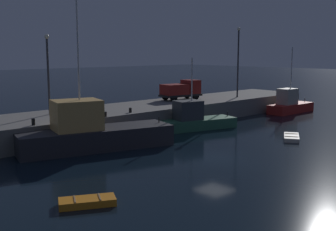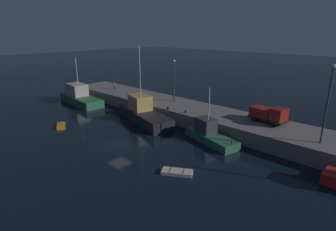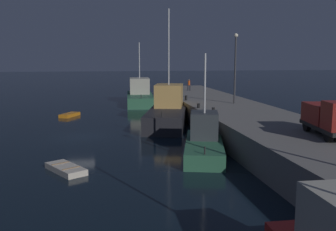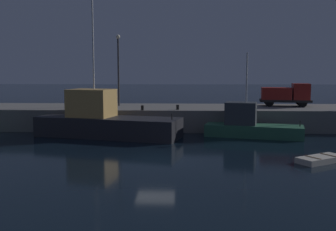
{
  "view_description": "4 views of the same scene",
  "coord_description": "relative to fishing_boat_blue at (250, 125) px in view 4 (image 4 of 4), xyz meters",
  "views": [
    {
      "loc": [
        -23.76,
        -20.27,
        8.02
      ],
      "look_at": [
        2.39,
        7.76,
        2.16
      ],
      "focal_mm": 45.16,
      "sensor_mm": 36.0,
      "label": 1
    },
    {
      "loc": [
        27.35,
        -19.38,
        14.42
      ],
      "look_at": [
        0.56,
        8.73,
        2.26
      ],
      "focal_mm": 29.18,
      "sensor_mm": 36.0,
      "label": 2
    },
    {
      "loc": [
        34.06,
        2.18,
        7.08
      ],
      "look_at": [
        1.46,
        7.75,
        1.98
      ],
      "focal_mm": 40.64,
      "sensor_mm": 36.0,
      "label": 3
    },
    {
      "loc": [
        1.72,
        -24.1,
        5.61
      ],
      "look_at": [
        0.56,
        6.55,
        2.15
      ],
      "focal_mm": 40.79,
      "sensor_mm": 36.0,
      "label": 4
    }
  ],
  "objects": [
    {
      "name": "bollard_east",
      "position": [
        -16.49,
        2.26,
        1.37
      ],
      "size": [
        0.28,
        0.28,
        0.56
      ],
      "primitive_type": "cylinder",
      "color": "black",
      "rests_on": "pier_quay"
    },
    {
      "name": "lamp_post_west",
      "position": [
        -12.69,
        6.77,
        5.48
      ],
      "size": [
        0.44,
        0.44,
        7.46
      ],
      "color": "#38383D",
      "rests_on": "pier_quay"
    },
    {
      "name": "bollard_west",
      "position": [
        -9.68,
        2.02,
        1.32
      ],
      "size": [
        0.28,
        0.28,
        0.45
      ],
      "primitive_type": "cylinder",
      "color": "black",
      "rests_on": "pier_quay"
    },
    {
      "name": "dinghy_orange_near",
      "position": [
        2.78,
        -9.63,
        -0.82
      ],
      "size": [
        3.44,
        2.82,
        0.41
      ],
      "color": "beige",
      "rests_on": "ground"
    },
    {
      "name": "fishing_boat_blue",
      "position": [
        0.0,
        0.0,
        0.0
      ],
      "size": [
        8.73,
        4.64,
        7.35
      ],
      "color": "#2D6647",
      "rests_on": "ground"
    },
    {
      "name": "fishing_boat_white",
      "position": [
        -12.81,
        -0.5,
        0.37
      ],
      "size": [
        13.22,
        6.77,
        12.07
      ],
      "color": "#232328",
      "rests_on": "ground"
    },
    {
      "name": "pier_quay",
      "position": [
        -7.66,
        5.76,
        0.04
      ],
      "size": [
        62.61,
        8.16,
        2.1
      ],
      "color": "slate",
      "rests_on": "ground"
    },
    {
      "name": "ground_plane",
      "position": [
        -7.66,
        -9.38,
        -1.01
      ],
      "size": [
        320.0,
        320.0,
        0.0
      ],
      "primitive_type": "plane",
      "color": "black"
    },
    {
      "name": "bollard_central",
      "position": [
        -6.38,
        2.56,
        1.33
      ],
      "size": [
        0.28,
        0.28,
        0.47
      ],
      "primitive_type": "cylinder",
      "color": "black",
      "rests_on": "pier_quay"
    },
    {
      "name": "utility_truck",
      "position": [
        4.96,
        6.93,
        2.33
      ],
      "size": [
        5.42,
        2.85,
        2.38
      ],
      "color": "black",
      "rests_on": "pier_quay"
    }
  ]
}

